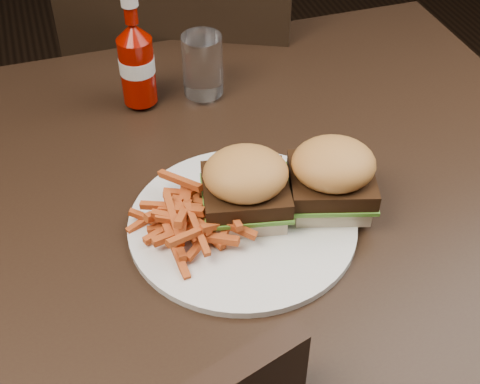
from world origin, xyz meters
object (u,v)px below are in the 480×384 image
object	(u,v)px
plate	(242,224)
ketchup_bottle	(138,71)
dining_table	(159,210)
tumbler	(203,65)
chair_far	(199,116)

from	to	relation	value
plate	ketchup_bottle	world-z (taller)	ketchup_bottle
dining_table	plate	world-z (taller)	plate
ketchup_bottle	tumbler	bearing A→B (deg)	-3.85
dining_table	tumbler	size ratio (longest dim) A/B	12.41
dining_table	ketchup_bottle	bearing A→B (deg)	84.15
chair_far	ketchup_bottle	distance (m)	0.56
dining_table	tumbler	bearing A→B (deg)	60.50
ketchup_bottle	tumbler	distance (m)	0.10
ketchup_bottle	tumbler	world-z (taller)	ketchup_bottle
chair_far	ketchup_bottle	size ratio (longest dim) A/B	4.20
ketchup_bottle	dining_table	bearing A→B (deg)	-95.85
ketchup_bottle	tumbler	xyz separation A→B (m)	(0.10, -0.01, -0.01)
dining_table	plate	xyz separation A→B (m)	(0.09, -0.08, 0.03)
dining_table	ketchup_bottle	world-z (taller)	ketchup_bottle
chair_far	ketchup_bottle	bearing A→B (deg)	89.18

